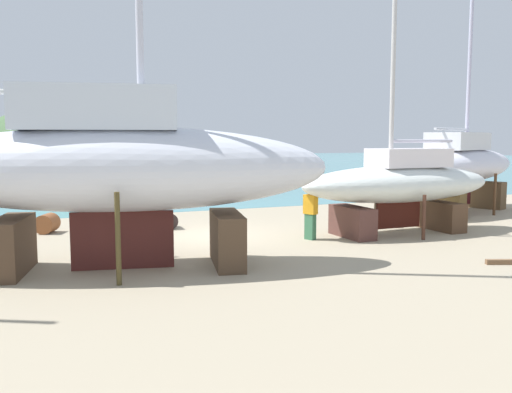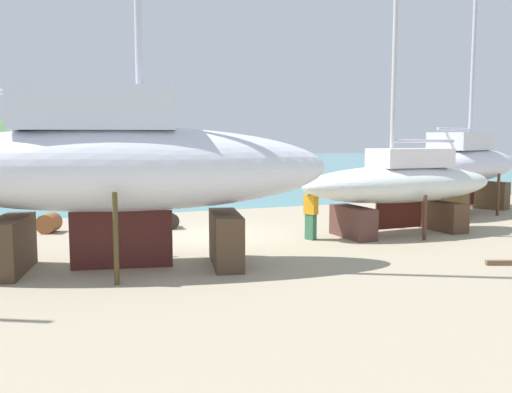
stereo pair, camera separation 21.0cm
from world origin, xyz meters
TOP-DOWN VIEW (x-y plane):
  - ground_plane at (0.00, -3.03)m, footprint 41.83×41.83m
  - sea_water at (0.00, 50.11)m, footprint 167.30×87.85m
  - headland_hill at (2.71, 120.51)m, footprint 128.31×128.31m
  - sailboat_far_slipway at (-3.67, -3.73)m, footprint 10.94×5.05m
  - sailboat_mid_port at (6.08, -2.14)m, footprint 7.52×2.78m
  - sailboat_large_starboard at (12.10, 1.36)m, footprint 9.00×5.82m
  - worker at (2.67, -2.00)m, footprint 0.39×0.50m
  - barrel_tipped_left at (-1.10, 2.03)m, footprint 0.62×0.87m
  - barrel_ochre at (-5.25, 2.64)m, footprint 0.92×0.98m

SIDE VIEW (x-z plane):
  - ground_plane at x=0.00m, z-range 0.00..0.00m
  - sea_water at x=0.00m, z-range 0.00..0.00m
  - headland_hill at x=2.71m, z-range -15.06..15.06m
  - barrel_tipped_left at x=-1.10m, z-range 0.00..0.59m
  - barrel_ochre at x=-5.25m, z-range 0.00..0.67m
  - worker at x=2.67m, z-range 0.03..1.73m
  - sailboat_mid_port at x=6.08m, z-range -4.99..8.49m
  - sailboat_large_starboard at x=12.10m, z-range -5.16..9.40m
  - sailboat_far_slipway at x=-3.67m, z-range -6.21..11.43m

